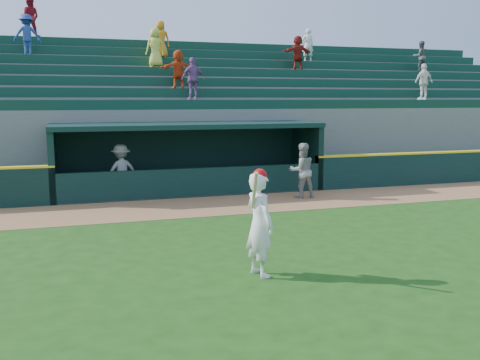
{
  "coord_description": "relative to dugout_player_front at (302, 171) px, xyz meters",
  "views": [
    {
      "loc": [
        -4.0,
        -10.98,
        3.31
      ],
      "look_at": [
        0.0,
        1.6,
        1.3
      ],
      "focal_mm": 40.0,
      "sensor_mm": 36.0,
      "label": 1
    }
  ],
  "objects": [
    {
      "name": "dugout",
      "position": [
        -3.37,
        2.68,
        0.43
      ],
      "size": [
        9.4,
        2.8,
        2.46
      ],
      "color": "slate",
      "rests_on": "ground"
    },
    {
      "name": "ground",
      "position": [
        -3.37,
        -5.33,
        -0.93
      ],
      "size": [
        120.0,
        120.0,
        0.0
      ],
      "primitive_type": "plane",
      "color": "#1D4611",
      "rests_on": "ground"
    },
    {
      "name": "dugout_player_front",
      "position": [
        0.0,
        0.0,
        0.0
      ],
      "size": [
        0.92,
        0.72,
        1.85
      ],
      "primitive_type": "imported",
      "rotation": [
        0.0,
        0.0,
        3.12
      ],
      "color": "gray",
      "rests_on": "ground"
    },
    {
      "name": "dugout_player_inside",
      "position": [
        -5.77,
        2.02,
        -0.03
      ],
      "size": [
        1.3,
        0.95,
        1.8
      ],
      "primitive_type": "imported",
      "rotation": [
        0.0,
        0.0,
        3.41
      ],
      "color": "#A5A5A0",
      "rests_on": "ground"
    },
    {
      "name": "warning_track",
      "position": [
        -3.37,
        -0.43,
        -0.92
      ],
      "size": [
        40.0,
        3.0,
        0.01
      ],
      "primitive_type": "cube",
      "color": "#96653C",
      "rests_on": "ground"
    },
    {
      "name": "stands",
      "position": [
        -3.38,
        7.24,
        1.48
      ],
      "size": [
        34.5,
        6.25,
        7.62
      ],
      "color": "slate",
      "rests_on": "ground"
    },
    {
      "name": "batter_at_plate",
      "position": [
        -4.06,
        -7.13,
        0.09
      ],
      "size": [
        0.64,
        0.89,
        2.05
      ],
      "color": "white",
      "rests_on": "ground"
    }
  ]
}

